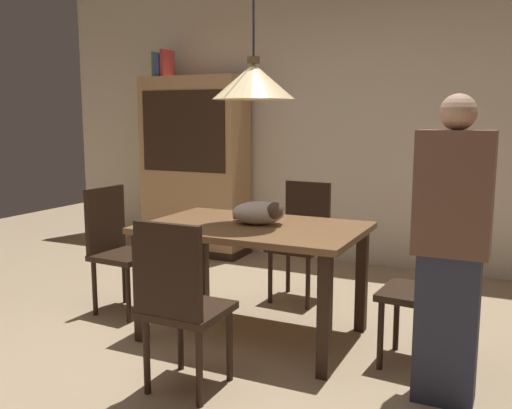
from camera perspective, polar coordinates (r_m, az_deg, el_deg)
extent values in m
plane|color=tan|center=(3.53, -5.70, -15.29)|extent=(10.00, 10.00, 0.00)
cube|color=beige|center=(5.65, 8.23, 8.88)|extent=(6.40, 0.10, 2.90)
cube|color=brown|center=(3.65, -0.24, -2.38)|extent=(1.40, 0.90, 0.04)
cube|color=black|center=(3.73, -11.59, -8.25)|extent=(0.07, 0.07, 0.71)
cube|color=black|center=(3.18, 6.95, -11.22)|extent=(0.07, 0.07, 0.71)
cube|color=black|center=(4.36, -5.40, -5.62)|extent=(0.07, 0.07, 0.71)
cube|color=black|center=(3.89, 10.64, -7.52)|extent=(0.07, 0.07, 0.71)
cube|color=black|center=(4.27, -13.11, -5.09)|extent=(0.42, 0.42, 0.04)
cube|color=black|center=(4.33, -15.01, -1.43)|extent=(0.06, 0.38, 0.48)
cylinder|color=black|center=(4.11, -12.80, -8.88)|extent=(0.04, 0.04, 0.41)
cylinder|color=black|center=(4.34, -9.99, -7.82)|extent=(0.04, 0.04, 0.41)
cylinder|color=black|center=(4.32, -16.03, -8.12)|extent=(0.04, 0.04, 0.41)
cylinder|color=black|center=(4.54, -13.18, -7.17)|extent=(0.04, 0.04, 0.41)
cube|color=black|center=(3.42, 16.03, -8.72)|extent=(0.43, 0.43, 0.04)
cube|color=black|center=(3.31, 19.25, -4.76)|extent=(0.07, 0.38, 0.48)
cylinder|color=black|center=(3.67, 14.03, -11.08)|extent=(0.04, 0.04, 0.41)
cylinder|color=black|center=(3.39, 12.49, -12.78)|extent=(0.04, 0.04, 0.41)
cylinder|color=black|center=(3.61, 19.02, -11.69)|extent=(0.04, 0.04, 0.41)
cylinder|color=black|center=(3.31, 17.92, -13.51)|extent=(0.04, 0.04, 0.41)
cube|color=black|center=(3.05, -6.87, -10.58)|extent=(0.40, 0.40, 0.04)
cube|color=black|center=(2.83, -8.92, -6.67)|extent=(0.38, 0.04, 0.48)
cylinder|color=black|center=(3.19, -2.70, -13.99)|extent=(0.04, 0.04, 0.41)
cylinder|color=black|center=(3.34, -7.68, -12.97)|extent=(0.04, 0.04, 0.41)
cylinder|color=black|center=(2.93, -5.76, -16.14)|extent=(0.04, 0.04, 0.41)
cylinder|color=black|center=(3.10, -11.01, -14.86)|extent=(0.04, 0.04, 0.41)
cube|color=black|center=(4.43, 4.26, -4.35)|extent=(0.42, 0.42, 0.04)
cube|color=black|center=(4.54, 5.25, -0.69)|extent=(0.38, 0.06, 0.48)
cylinder|color=black|center=(4.42, 1.45, -7.39)|extent=(0.04, 0.04, 0.41)
cylinder|color=black|center=(4.29, 5.28, -7.94)|extent=(0.04, 0.04, 0.41)
cylinder|color=black|center=(4.69, 3.27, -6.42)|extent=(0.04, 0.04, 0.41)
cylinder|color=black|center=(4.57, 6.91, -6.90)|extent=(0.04, 0.04, 0.41)
ellipsoid|color=beige|center=(3.66, 0.23, -0.85)|extent=(0.40, 0.33, 0.15)
sphere|color=brown|center=(3.58, 1.94, -0.64)|extent=(0.11, 0.11, 0.11)
cylinder|color=brown|center=(3.77, -1.02, -1.33)|extent=(0.18, 0.04, 0.04)
cone|color=beige|center=(3.59, -0.25, 12.35)|extent=(0.52, 0.52, 0.22)
cylinder|color=#513D23|center=(3.60, -0.25, 14.42)|extent=(0.08, 0.08, 0.04)
cube|color=tan|center=(5.97, -6.19, 3.87)|extent=(1.10, 0.44, 1.85)
cube|color=black|center=(5.76, -7.42, 7.35)|extent=(0.97, 0.01, 0.81)
cube|color=black|center=(6.12, -6.05, -4.41)|extent=(1.12, 0.45, 0.08)
cube|color=#427A4C|center=(6.21, -9.88, 13.73)|extent=(0.03, 0.20, 0.26)
cube|color=#384C93|center=(6.18, -9.44, 13.68)|extent=(0.06, 0.24, 0.24)
cube|color=#B73833|center=(6.15, -8.94, 13.90)|extent=(0.04, 0.22, 0.28)
cube|color=#2D3347|center=(3.07, 18.72, -11.77)|extent=(0.30, 0.20, 0.77)
cube|color=brown|center=(2.90, 19.40, 1.10)|extent=(0.36, 0.22, 0.61)
sphere|color=tan|center=(2.88, 19.80, 8.79)|extent=(0.18, 0.18, 0.18)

